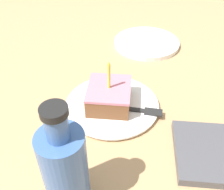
% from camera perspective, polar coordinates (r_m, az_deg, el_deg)
% --- Properties ---
extents(ground_plane, '(2.40, 2.40, 0.04)m').
position_cam_1_polar(ground_plane, '(0.73, -1.53, -2.28)').
color(ground_plane, tan).
rests_on(ground_plane, ground).
extents(plate, '(0.24, 0.24, 0.01)m').
position_cam_1_polar(plate, '(0.69, 0.00, -2.12)').
color(plate, white).
rests_on(plate, ground_plane).
extents(cake_slice, '(0.11, 0.12, 0.13)m').
position_cam_1_polar(cake_slice, '(0.66, -0.64, -0.13)').
color(cake_slice, brown).
rests_on(cake_slice, plate).
extents(fork, '(0.16, 0.03, 0.00)m').
position_cam_1_polar(fork, '(0.66, 4.97, -3.20)').
color(fork, '#262626').
rests_on(fork, plate).
extents(bottle, '(0.08, 0.08, 0.23)m').
position_cam_1_polar(bottle, '(0.46, -10.24, -15.30)').
color(bottle, '#3F66A5').
rests_on(bottle, ground_plane).
extents(side_plate, '(0.23, 0.23, 0.02)m').
position_cam_1_polar(side_plate, '(0.97, 7.53, 11.23)').
color(side_plate, white).
rests_on(side_plate, ground_plane).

